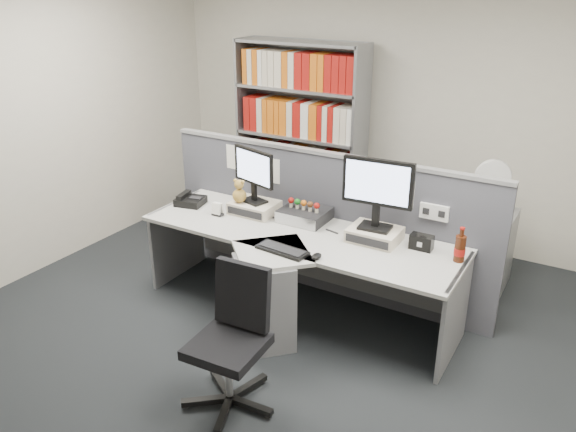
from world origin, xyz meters
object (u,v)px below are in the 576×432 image
Objects in this scene: desk_fan at (492,181)px; office_chair at (233,335)px; desk at (284,273)px; filing_cabinet at (482,251)px; monitor_right at (377,188)px; cola_bottle at (460,249)px; monitor_left at (254,171)px; keyboard at (282,250)px; mouse at (316,256)px; desktop_pc at (305,215)px; desk_phone at (190,200)px; shelving_unit at (300,139)px; speaker at (422,242)px; desk_calendar at (218,210)px.

office_chair is (-1.03, -2.32, -0.52)m from desk_fan.
desk reaches higher than filing_cabinet.
monitor_right is 2.11× the size of cola_bottle.
desk_fan is (1.72, 1.02, -0.09)m from monitor_left.
monitor_right is 1.33× the size of keyboard.
mouse is at bearing -115.54° from monitor_right.
desktop_pc is 0.77× the size of desk_fan.
desk_phone is (-1.05, -0.20, -0.01)m from desktop_pc.
mouse is 0.15× the size of filing_cabinet.
shelving_unit is at bearing 120.59° from desktop_pc.
mouse reaches higher than keyboard.
speaker is at bearing 41.94° from mouse.
cola_bottle is 1.05m from desk_fan.
desk_phone is at bearing -98.20° from shelving_unit.
shelving_unit reaches higher than keyboard.
desk_phone is (-1.47, 0.37, 0.02)m from mouse.
office_chair reaches higher than desk_phone.
office_chair is at bearing -129.37° from cola_bottle.
office_chair reaches higher than mouse.
monitor_right is 1.20m from desk_fan.
desk is 0.91m from monitor_left.
mouse is 0.86m from office_chair.
cola_bottle is 2.60m from shelving_unit.
mouse is 1.14m from desk_calendar.
monitor_left is at bearing 11.73° from desk_phone.
desk_calendar is (0.36, -0.08, 0.01)m from desk_phone.
mouse is at bearing -14.95° from desk_calendar.
desk_phone is 0.37m from desk_calendar.
monitor_right is 1.43m from filing_cabinet.
desktop_pc is at bearing 21.95° from desk_calendar.
speaker is at bearing -105.29° from filing_cabinet.
cola_bottle reaches higher than desk_phone.
filing_cabinet is (1.96, 1.22, -0.42)m from desk_calendar.
mouse is at bearing -14.30° from desk_phone.
monitor_left is 1.70× the size of desk_phone.
filing_cabinet is 0.76× the size of office_chair.
monitor_left is 0.94× the size of desk_fan.
desktop_pc is at bearing -143.52° from desk_fan.
keyboard is at bearing -175.21° from mouse.
cola_bottle is at bearing -3.97° from desktop_pc.
desk_calendar is 0.67× the size of speaker.
speaker is (0.93, 0.42, 0.32)m from desk.
shelving_unit is at bearing 104.36° from monitor_left.
speaker is at bearing -105.29° from desk_fan.
keyboard is 2.46× the size of speaker.
speaker reaches higher than desk_phone.
desk_fan reaches higher than desk.
office_chair is at bearing -119.62° from speaker.
cola_bottle reaches higher than filing_cabinet.
desk_phone is 1.63× the size of speaker.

